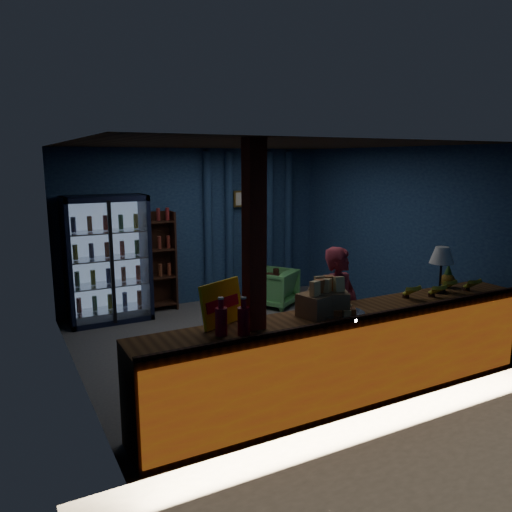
{
  "coord_description": "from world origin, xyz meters",
  "views": [
    {
      "loc": [
        -3.02,
        -5.64,
        2.42
      ],
      "look_at": [
        -0.13,
        -0.2,
        1.22
      ],
      "focal_mm": 35.0,
      "sensor_mm": 36.0,
      "label": 1
    }
  ],
  "objects_px": {
    "green_chair": "(274,288)",
    "pastry_tray": "(340,312)",
    "shopkeeper": "(339,314)",
    "table_lamp": "(442,257)"
  },
  "relations": [
    {
      "from": "pastry_tray",
      "to": "table_lamp",
      "type": "distance_m",
      "value": 1.53
    },
    {
      "from": "table_lamp",
      "to": "pastry_tray",
      "type": "bearing_deg",
      "value": -175.43
    },
    {
      "from": "pastry_tray",
      "to": "shopkeeper",
      "type": "bearing_deg",
      "value": 52.67
    },
    {
      "from": "shopkeeper",
      "to": "pastry_tray",
      "type": "distance_m",
      "value": 0.69
    },
    {
      "from": "green_chair",
      "to": "table_lamp",
      "type": "relative_size",
      "value": 1.29
    },
    {
      "from": "shopkeeper",
      "to": "green_chair",
      "type": "xyz_separation_m",
      "value": [
        0.8,
        2.8,
        -0.44
      ]
    },
    {
      "from": "shopkeeper",
      "to": "pastry_tray",
      "type": "height_order",
      "value": "shopkeeper"
    },
    {
      "from": "shopkeeper",
      "to": "green_chair",
      "type": "bearing_deg",
      "value": 52.11
    },
    {
      "from": "green_chair",
      "to": "pastry_tray",
      "type": "distance_m",
      "value": 3.59
    },
    {
      "from": "green_chair",
      "to": "shopkeeper",
      "type": "bearing_deg",
      "value": 40.91
    }
  ]
}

